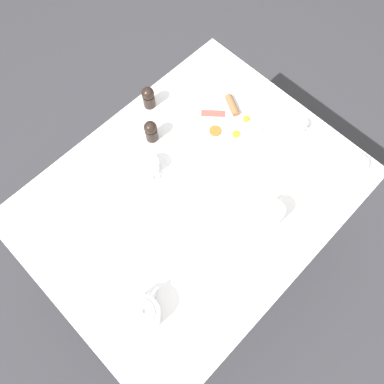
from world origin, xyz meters
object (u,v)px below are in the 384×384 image
teacup_with_saucer_left (150,167)px  fork_by_plate (85,267)px  teapot_near (143,314)px  napkin_folded (279,178)px  salt_grinder (148,97)px  knife_by_plate (210,280)px  breakfast_plate (229,122)px  pepper_grinder (151,131)px  creamer_jug (300,126)px  spoon_for_tea (124,226)px  water_glass_tall (272,214)px  teacup_with_saucer_right (355,167)px

teacup_with_saucer_left → fork_by_plate: 0.43m
teapot_near → napkin_folded: bearing=163.4°
salt_grinder → knife_by_plate: (0.68, -0.34, -0.05)m
breakfast_plate → pepper_grinder: pepper_grinder is taller
teapot_near → pepper_grinder: teapot_near is taller
teapot_near → fork_by_plate: (-0.27, -0.04, -0.04)m
teacup_with_saucer_left → fork_by_plate: bearing=-74.7°
creamer_jug → breakfast_plate: bearing=-141.5°
creamer_jug → salt_grinder: salt_grinder is taller
breakfast_plate → teapot_near: 0.81m
breakfast_plate → pepper_grinder: bearing=-122.1°
teapot_near → fork_by_plate: bearing=-98.6°
breakfast_plate → spoon_for_tea: breakfast_plate is taller
breakfast_plate → knife_by_plate: breakfast_plate is taller
salt_grinder → teacup_with_saucer_left: bearing=-42.3°
teacup_with_saucer_left → napkin_folded: bearing=40.4°
teapot_near → spoon_for_tea: bearing=-135.7°
breakfast_plate → napkin_folded: breakfast_plate is taller
pepper_grinder → fork_by_plate: (0.21, -0.52, -0.05)m
napkin_folded → fork_by_plate: 0.78m
teacup_with_saucer_left → creamer_jug: (0.29, 0.55, -0.00)m
teapot_near → creamer_jug: size_ratio=2.50×
water_glass_tall → knife_by_plate: 0.32m
teapot_near → teacup_with_saucer_left: size_ratio=1.39×
teacup_with_saucer_right → salt_grinder: (-0.78, -0.35, 0.03)m
teapot_near → salt_grinder: (-0.60, 0.58, 0.01)m
teapot_near → knife_by_plate: size_ratio=0.97×
teacup_with_saucer_left → creamer_jug: bearing=62.0°
pepper_grinder → knife_by_plate: pepper_grinder is taller
water_glass_tall → salt_grinder: size_ratio=0.96×
breakfast_plate → teacup_with_saucer_left: (-0.07, -0.37, 0.02)m
creamer_jug → spoon_for_tea: size_ratio=0.48×
water_glass_tall → fork_by_plate: (-0.34, -0.59, -0.05)m
teacup_with_saucer_left → spoon_for_tea: size_ratio=0.86×
salt_grinder → teacup_with_saucer_right: bearing=24.2°
breakfast_plate → salt_grinder: bearing=-150.1°
teapot_near → salt_grinder: bearing=-150.8°
creamer_jug → spoon_for_tea: bearing=-104.0°
pepper_grinder → fork_by_plate: 0.56m
spoon_for_tea → teacup_with_saucer_right: bearing=59.6°
teapot_near → breakfast_plate: bearing=-174.4°
fork_by_plate → water_glass_tall: bearing=59.9°
teacup_with_saucer_left → salt_grinder: 0.30m
water_glass_tall → teapot_near: bearing=-97.7°
creamer_jug → pepper_grinder: size_ratio=0.74×
spoon_for_tea → napkin_folded: bearing=62.9°
teacup_with_saucer_left → creamer_jug: size_ratio=1.80×
knife_by_plate → spoon_for_tea: same height
teacup_with_saucer_right → spoon_for_tea: size_ratio=0.86×
teacup_with_saucer_left → fork_by_plate: size_ratio=0.83×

